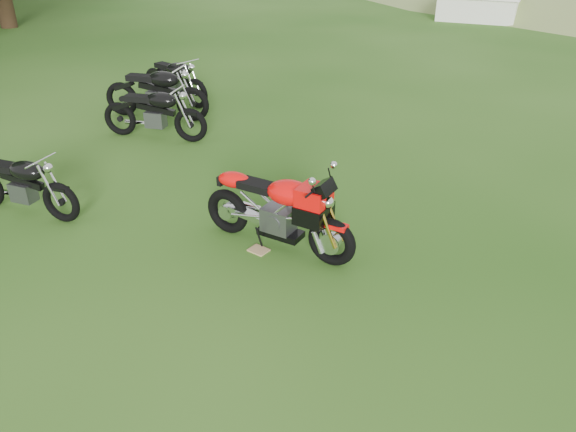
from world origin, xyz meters
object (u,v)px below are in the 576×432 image
at_px(plywood_board, 259,250).
at_px(vintage_moto_c, 174,79).
at_px(vintage_moto_a, 20,183).
at_px(vintage_moto_d, 156,91).
at_px(vintage_moto_b, 154,112).
at_px(sport_motorcycle, 277,204).

distance_m(plywood_board, vintage_moto_c, 6.33).
bearing_deg(vintage_moto_a, vintage_moto_d, 96.82).
xyz_separation_m(vintage_moto_a, vintage_moto_d, (-0.49, 4.05, 0.09)).
bearing_deg(vintage_moto_a, plywood_board, 3.72).
height_order(vintage_moto_b, vintage_moto_d, vintage_moto_d).
bearing_deg(plywood_board, vintage_moto_a, -176.26).
bearing_deg(sport_motorcycle, vintage_moto_c, 141.53).
height_order(sport_motorcycle, vintage_moto_a, sport_motorcycle).
distance_m(sport_motorcycle, vintage_moto_c, 6.31).
bearing_deg(vintage_moto_d, vintage_moto_a, -90.08).
distance_m(sport_motorcycle, vintage_moto_d, 5.38).
height_order(sport_motorcycle, vintage_moto_d, sport_motorcycle).
xyz_separation_m(sport_motorcycle, vintage_moto_c, (-4.16, 4.74, -0.08)).
distance_m(sport_motorcycle, vintage_moto_b, 4.30).
bearing_deg(vintage_moto_b, vintage_moto_d, 114.41).
bearing_deg(sport_motorcycle, vintage_moto_b, 151.69).
xyz_separation_m(sport_motorcycle, vintage_moto_a, (-3.45, -0.38, -0.12)).
xyz_separation_m(vintage_moto_a, vintage_moto_b, (0.09, 3.06, 0.04)).
bearing_deg(vintage_moto_b, sport_motorcycle, -44.34).
relative_size(sport_motorcycle, vintage_moto_c, 1.02).
bearing_deg(plywood_board, vintage_moto_c, 129.05).
bearing_deg(sport_motorcycle, plywood_board, -126.87).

